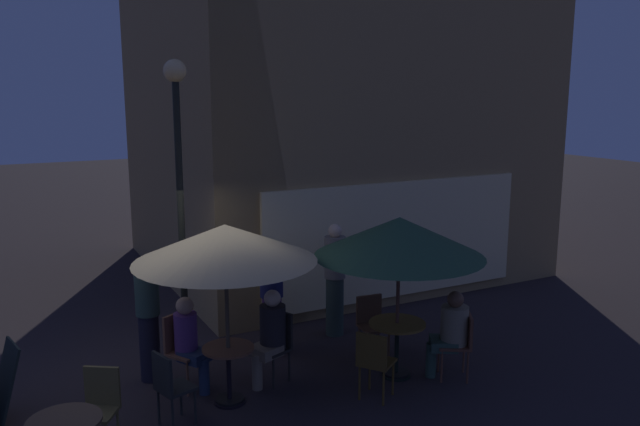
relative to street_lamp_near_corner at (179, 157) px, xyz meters
The scene contains 20 objects.
ground_plane 3.19m from the street_lamp_near_corner, 115.49° to the right, with size 60.00×60.00×0.00m, color #2A2323.
cafe_building 4.34m from the street_lamp_near_corner, 38.73° to the left, with size 7.53×6.78×9.82m.
street_lamp_near_corner is the anchor object (origin of this frame).
cafe_table_0 2.99m from the street_lamp_near_corner, 87.62° to the right, with size 0.65×0.65×0.74m.
cafe_table_1 3.94m from the street_lamp_near_corner, 40.48° to the right, with size 0.78×0.78×0.78m.
patio_umbrella_0 1.92m from the street_lamp_near_corner, 87.62° to the right, with size 2.24×2.24×2.31m.
patio_umbrella_1 3.29m from the street_lamp_near_corner, 40.48° to the right, with size 2.29×2.29×2.25m.
cafe_chair_0 2.91m from the street_lamp_near_corner, 57.35° to the right, with size 0.49×0.49×0.96m.
cafe_chair_1 2.58m from the street_lamp_near_corner, 108.85° to the right, with size 0.57×0.57×1.01m.
cafe_chair_2 3.19m from the street_lamp_near_corner, 110.82° to the right, with size 0.48×0.48×0.92m.
cafe_chair_3 3.87m from the street_lamp_near_corner, 55.36° to the right, with size 0.57×0.57×0.92m.
cafe_chair_4 4.66m from the street_lamp_near_corner, 38.49° to the right, with size 0.60×0.60×0.92m.
cafe_chair_5 3.67m from the street_lamp_near_corner, 27.21° to the right, with size 0.44×0.44×0.90m.
cafe_chair_6 3.53m from the street_lamp_near_corner, 126.58° to the right, with size 0.55×0.55×0.93m.
patron_seated_0 2.76m from the street_lamp_near_corner, 62.14° to the right, with size 0.54×0.46×1.30m.
patron_seated_1 2.53m from the street_lamp_near_corner, 103.09° to the right, with size 0.44×0.50×1.26m.
patron_seated_2 4.46m from the street_lamp_near_corner, 38.75° to the right, with size 0.56×0.51×1.24m.
patron_standing_3 2.28m from the street_lamp_near_corner, 138.82° to the right, with size 0.32×0.32×1.70m.
patron_standing_4 3.14m from the street_lamp_near_corner, ahead, with size 0.34×0.34×1.83m.
patron_standing_5 2.48m from the street_lamp_near_corner, 24.37° to the right, with size 0.34×0.34×1.68m.
Camera 1 is at (-1.87, -7.83, 3.89)m, focal length 35.84 mm.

